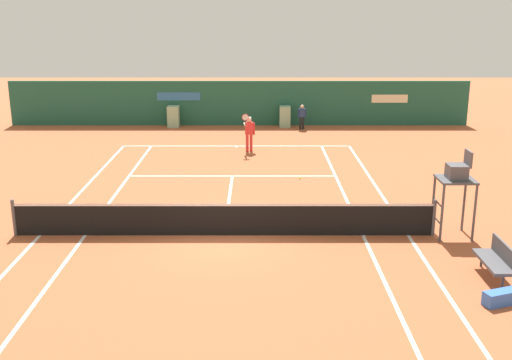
% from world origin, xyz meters
% --- Properties ---
extents(ground_plane, '(80.00, 80.00, 0.01)m').
position_xyz_m(ground_plane, '(-0.00, 0.58, 0.00)').
color(ground_plane, '#B25633').
extents(tennis_net, '(12.10, 0.10, 1.07)m').
position_xyz_m(tennis_net, '(0.00, 0.00, 0.51)').
color(tennis_net, '#4C4C51').
rests_on(tennis_net, ground_plane).
extents(sponsor_back_wall, '(25.00, 1.02, 2.42)m').
position_xyz_m(sponsor_back_wall, '(-0.03, 16.97, 1.17)').
color(sponsor_back_wall, '#1E5642').
rests_on(sponsor_back_wall, ground_plane).
extents(umpire_chair, '(1.00, 1.00, 2.51)m').
position_xyz_m(umpire_chair, '(6.54, -0.03, 1.70)').
color(umpire_chair, '#47474C').
rests_on(umpire_chair, ground_plane).
extents(player_bench, '(0.54, 1.55, 0.88)m').
position_xyz_m(player_bench, '(6.73, -2.90, 0.51)').
color(player_bench, '#38383D').
rests_on(player_bench, ground_plane).
extents(equipment_bag, '(1.09, 0.61, 0.32)m').
position_xyz_m(equipment_bag, '(6.49, -4.21, 0.16)').
color(equipment_bag, blue).
rests_on(equipment_bag, ground_plane).
extents(player_on_baseline, '(0.57, 0.70, 1.81)m').
position_xyz_m(player_on_baseline, '(0.61, 10.57, 0.95)').
color(player_on_baseline, red).
rests_on(player_on_baseline, ground_plane).
extents(ball_kid_right_post, '(0.44, 0.18, 1.32)m').
position_xyz_m(ball_kid_right_post, '(3.35, 15.72, 0.76)').
color(ball_kid_right_post, black).
rests_on(ball_kid_right_post, ground_plane).
extents(tennis_ball_mid_court, '(0.07, 0.07, 0.07)m').
position_xyz_m(tennis_ball_mid_court, '(2.58, 5.98, 0.03)').
color(tennis_ball_mid_court, '#CCE033').
rests_on(tennis_ball_mid_court, ground_plane).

